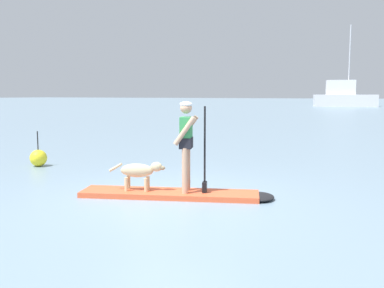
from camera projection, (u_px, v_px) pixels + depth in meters
The scene contains 6 objects.
ground_plane at pixel (169, 196), 8.14m from camera, with size 400.00×400.00×0.00m, color gray.
paddleboard at pixel (181, 194), 8.10m from camera, with size 3.69×1.79×0.10m.
person_paddler at pixel (187, 140), 7.97m from camera, with size 0.67×0.58×1.70m.
dog at pixel (140, 171), 8.16m from camera, with size 1.07×0.43×0.56m.
moored_boat_far_port at pixel (344, 97), 68.02m from camera, with size 10.03×5.60×12.70m.
marker_buoy at pixel (38, 158), 11.51m from camera, with size 0.45×0.45×0.95m.
Camera 1 is at (3.82, -7.00, 1.93)m, focal length 40.01 mm.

